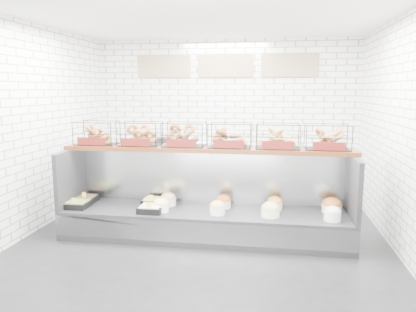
# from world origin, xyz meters

# --- Properties ---
(ground) EXTENTS (5.50, 5.50, 0.00)m
(ground) POSITION_xyz_m (0.00, 0.00, 0.00)
(ground) COLOR black
(ground) RESTS_ON ground
(room_shell) EXTENTS (5.02, 5.51, 3.01)m
(room_shell) POSITION_xyz_m (0.00, 0.60, 2.06)
(room_shell) COLOR white
(room_shell) RESTS_ON ground
(display_case) EXTENTS (4.00, 0.90, 1.20)m
(display_case) POSITION_xyz_m (0.01, 0.35, 0.33)
(display_case) COLOR black
(display_case) RESTS_ON ground
(bagel_shelf) EXTENTS (4.10, 0.50, 0.40)m
(bagel_shelf) POSITION_xyz_m (-0.00, 0.52, 1.39)
(bagel_shelf) COLOR #451E0E
(bagel_shelf) RESTS_ON display_case
(prep_counter) EXTENTS (4.00, 0.60, 1.20)m
(prep_counter) POSITION_xyz_m (-0.01, 2.43, 0.47)
(prep_counter) COLOR #93969B
(prep_counter) RESTS_ON ground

